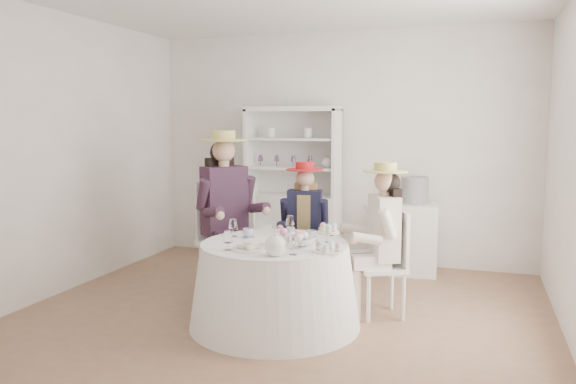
% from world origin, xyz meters
% --- Properties ---
extents(ground, '(4.50, 4.50, 0.00)m').
position_xyz_m(ground, '(0.00, 0.00, 0.00)').
color(ground, brown).
rests_on(ground, ground).
extents(wall_back, '(4.50, 0.00, 4.50)m').
position_xyz_m(wall_back, '(0.00, 2.00, 1.35)').
color(wall_back, silver).
rests_on(wall_back, ground).
extents(wall_front, '(4.50, 0.00, 4.50)m').
position_xyz_m(wall_front, '(0.00, -2.00, 1.35)').
color(wall_front, silver).
rests_on(wall_front, ground).
extents(wall_left, '(0.00, 4.50, 4.50)m').
position_xyz_m(wall_left, '(-2.25, 0.00, 1.35)').
color(wall_left, silver).
rests_on(wall_left, ground).
extents(tea_table, '(1.40, 1.40, 0.69)m').
position_xyz_m(tea_table, '(0.03, -0.32, 0.34)').
color(tea_table, white).
rests_on(tea_table, ground).
extents(hutch, '(1.12, 0.51, 1.83)m').
position_xyz_m(hutch, '(-0.47, 1.69, 0.65)').
color(hutch, silver).
rests_on(hutch, ground).
extents(side_table, '(0.54, 0.54, 0.77)m').
position_xyz_m(side_table, '(0.92, 1.68, 0.39)').
color(side_table, silver).
rests_on(side_table, ground).
extents(hatbox, '(0.31, 0.31, 0.29)m').
position_xyz_m(hatbox, '(0.92, 1.68, 0.92)').
color(hatbox, black).
rests_on(hatbox, side_table).
extents(guest_left, '(0.68, 0.65, 1.58)m').
position_xyz_m(guest_left, '(-0.68, 0.28, 0.89)').
color(guest_left, silver).
rests_on(guest_left, ground).
extents(guest_mid, '(0.48, 0.50, 1.28)m').
position_xyz_m(guest_mid, '(-0.00, 0.61, 0.72)').
color(guest_mid, silver).
rests_on(guest_mid, ground).
extents(guest_right, '(0.56, 0.51, 1.32)m').
position_xyz_m(guest_right, '(0.81, 0.17, 0.75)').
color(guest_right, silver).
rests_on(guest_right, ground).
extents(spare_chair, '(0.51, 0.51, 0.98)m').
position_xyz_m(spare_chair, '(-0.91, 1.36, 0.53)').
color(spare_chair, silver).
rests_on(spare_chair, ground).
extents(teacup_a, '(0.10, 0.10, 0.07)m').
position_xyz_m(teacup_a, '(-0.25, -0.21, 0.72)').
color(teacup_a, white).
rests_on(teacup_a, tea_table).
extents(teacup_b, '(0.09, 0.09, 0.07)m').
position_xyz_m(teacup_b, '(0.07, -0.03, 0.72)').
color(teacup_b, white).
rests_on(teacup_b, tea_table).
extents(teacup_c, '(0.12, 0.12, 0.08)m').
position_xyz_m(teacup_c, '(0.28, -0.14, 0.72)').
color(teacup_c, white).
rests_on(teacup_c, tea_table).
extents(flower_bowl, '(0.31, 0.31, 0.06)m').
position_xyz_m(flower_bowl, '(0.25, -0.35, 0.72)').
color(flower_bowl, white).
rests_on(flower_bowl, tea_table).
extents(flower_arrangement, '(0.17, 0.17, 0.06)m').
position_xyz_m(flower_arrangement, '(0.21, -0.38, 0.77)').
color(flower_arrangement, pink).
rests_on(flower_arrangement, tea_table).
extents(table_teapot, '(0.23, 0.16, 0.17)m').
position_xyz_m(table_teapot, '(0.18, -0.73, 0.76)').
color(table_teapot, white).
rests_on(table_teapot, tea_table).
extents(sandwich_plate, '(0.27, 0.27, 0.06)m').
position_xyz_m(sandwich_plate, '(-0.07, -0.62, 0.70)').
color(sandwich_plate, white).
rests_on(sandwich_plate, tea_table).
extents(cupcake_stand, '(0.23, 0.23, 0.21)m').
position_xyz_m(cupcake_stand, '(0.52, -0.49, 0.76)').
color(cupcake_stand, white).
rests_on(cupcake_stand, tea_table).
extents(stemware_set, '(0.91, 0.88, 0.15)m').
position_xyz_m(stemware_set, '(0.03, -0.32, 0.76)').
color(stemware_set, white).
rests_on(stemware_set, tea_table).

